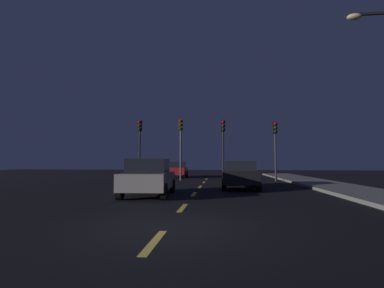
% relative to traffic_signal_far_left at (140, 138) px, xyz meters
% --- Properties ---
extents(ground_plane, '(80.00, 80.00, 0.00)m').
position_rel_traffic_signal_far_left_xyz_m(ground_plane, '(5.23, -8.53, -3.38)').
color(ground_plane, black).
extents(sidewalk_curb_right, '(3.00, 40.00, 0.15)m').
position_rel_traffic_signal_far_left_xyz_m(sidewalk_curb_right, '(12.73, -8.53, -3.30)').
color(sidewalk_curb_right, gray).
rests_on(sidewalk_curb_right, ground_plane).
extents(lane_stripe_nearest, '(0.16, 1.60, 0.01)m').
position_rel_traffic_signal_far_left_xyz_m(lane_stripe_nearest, '(5.23, -16.73, -3.37)').
color(lane_stripe_nearest, '#EACC4C').
rests_on(lane_stripe_nearest, ground_plane).
extents(lane_stripe_second, '(0.16, 1.60, 0.01)m').
position_rel_traffic_signal_far_left_xyz_m(lane_stripe_second, '(5.23, -12.93, -3.37)').
color(lane_stripe_second, '#EACC4C').
rests_on(lane_stripe_second, ground_plane).
extents(lane_stripe_third, '(0.16, 1.60, 0.01)m').
position_rel_traffic_signal_far_left_xyz_m(lane_stripe_third, '(5.23, -9.13, -3.37)').
color(lane_stripe_third, '#EACC4C').
rests_on(lane_stripe_third, ground_plane).
extents(lane_stripe_fourth, '(0.16, 1.60, 0.01)m').
position_rel_traffic_signal_far_left_xyz_m(lane_stripe_fourth, '(5.23, -5.33, -3.37)').
color(lane_stripe_fourth, '#EACC4C').
rests_on(lane_stripe_fourth, ground_plane).
extents(lane_stripe_fifth, '(0.16, 1.60, 0.01)m').
position_rel_traffic_signal_far_left_xyz_m(lane_stripe_fifth, '(5.23, -1.53, -3.37)').
color(lane_stripe_fifth, '#EACC4C').
rests_on(lane_stripe_fifth, ground_plane).
extents(lane_stripe_sixth, '(0.16, 1.60, 0.01)m').
position_rel_traffic_signal_far_left_xyz_m(lane_stripe_sixth, '(5.23, 2.27, -3.37)').
color(lane_stripe_sixth, '#EACC4C').
rests_on(lane_stripe_sixth, ground_plane).
extents(traffic_signal_far_left, '(0.32, 0.38, 4.81)m').
position_rel_traffic_signal_far_left_xyz_m(traffic_signal_far_left, '(0.00, 0.00, 0.00)').
color(traffic_signal_far_left, black).
rests_on(traffic_signal_far_left, ground_plane).
extents(traffic_signal_center_left, '(0.32, 0.38, 4.83)m').
position_rel_traffic_signal_far_left_xyz_m(traffic_signal_center_left, '(3.31, 0.00, 0.01)').
color(traffic_signal_center_left, '#4C4C51').
rests_on(traffic_signal_center_left, ground_plane).
extents(traffic_signal_center_right, '(0.32, 0.38, 4.72)m').
position_rel_traffic_signal_far_left_xyz_m(traffic_signal_center_right, '(6.64, -0.00, -0.06)').
color(traffic_signal_center_right, black).
rests_on(traffic_signal_center_right, ground_plane).
extents(traffic_signal_far_right, '(0.32, 0.38, 4.51)m').
position_rel_traffic_signal_far_left_xyz_m(traffic_signal_far_right, '(10.58, -0.00, -0.19)').
color(traffic_signal_far_right, '#2D2D30').
rests_on(traffic_signal_far_right, ground_plane).
extents(car_stopped_ahead, '(2.04, 4.09, 1.50)m').
position_rel_traffic_signal_far_left_xyz_m(car_stopped_ahead, '(7.49, -6.19, -2.61)').
color(car_stopped_ahead, black).
rests_on(car_stopped_ahead, ground_plane).
extents(car_adjacent_lane, '(2.10, 3.97, 1.58)m').
position_rel_traffic_signal_far_left_xyz_m(car_adjacent_lane, '(3.37, -9.96, -2.59)').
color(car_adjacent_lane, gray).
rests_on(car_adjacent_lane, ground_plane).
extents(car_oncoming_far, '(2.02, 4.12, 1.50)m').
position_rel_traffic_signal_far_left_xyz_m(car_oncoming_far, '(2.29, 4.72, -2.62)').
color(car_oncoming_far, '#B21919').
rests_on(car_oncoming_far, ground_plane).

